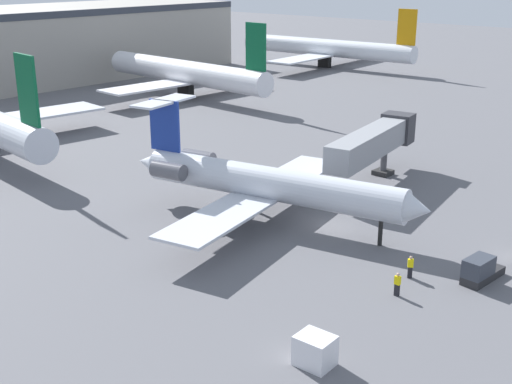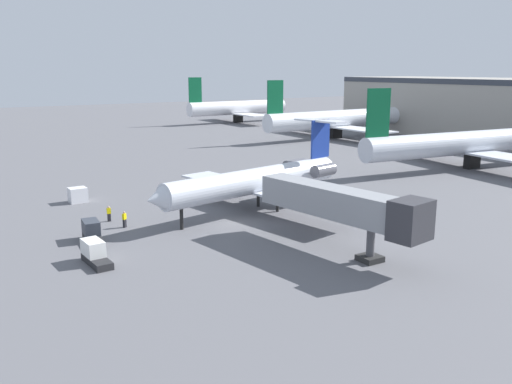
{
  "view_description": "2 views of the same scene",
  "coord_description": "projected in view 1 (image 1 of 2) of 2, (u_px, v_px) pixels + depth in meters",
  "views": [
    {
      "loc": [
        -44.3,
        -30.05,
        21.34
      ],
      "look_at": [
        -3.33,
        5.23,
        2.98
      ],
      "focal_mm": 47.11,
      "sensor_mm": 36.0,
      "label": 1
    },
    {
      "loc": [
        48.33,
        -26.46,
        15.86
      ],
      "look_at": [
        -0.45,
        3.7,
        2.77
      ],
      "focal_mm": 38.0,
      "sensor_mm": 36.0,
      "label": 2
    }
  ],
  "objects": [
    {
      "name": "regional_jet",
      "position": [
        262.0,
        182.0,
        57.71
      ],
      "size": [
        25.63,
        28.13,
        9.73
      ],
      "color": "silver",
      "rests_on": "ground_plane"
    },
    {
      "name": "cargo_container_uld",
      "position": [
        315.0,
        351.0,
        37.47
      ],
      "size": [
        1.8,
        2.11,
        1.8
      ],
      "color": "silver",
      "rests_on": "ground_plane"
    },
    {
      "name": "ground_crew_marshaller",
      "position": [
        410.0,
        267.0,
        47.95
      ],
      "size": [
        0.44,
        0.48,
        1.69
      ],
      "color": "black",
      "rests_on": "ground_plane"
    },
    {
      "name": "parked_airliner_east_end",
      "position": [
        326.0,
        48.0,
        145.62
      ],
      "size": [
        35.39,
        41.95,
        13.06
      ],
      "color": "silver",
      "rests_on": "ground_plane"
    },
    {
      "name": "jet_bridge",
      "position": [
        376.0,
        141.0,
        68.4
      ],
      "size": [
        17.35,
        5.58,
        5.98
      ],
      "color": "gray",
      "rests_on": "ground_plane"
    },
    {
      "name": "baggage_tug_lead",
      "position": [
        480.0,
        271.0,
        47.41
      ],
      "size": [
        4.12,
        1.78,
        1.9
      ],
      "color": "#262628",
      "rests_on": "ground_plane"
    },
    {
      "name": "ground_plane",
      "position": [
        328.0,
        229.0,
        57.23
      ],
      "size": [
        400.0,
        400.0,
        0.1
      ],
      "primitive_type": "cube",
      "color": "#5B5B60"
    },
    {
      "name": "ground_crew_loader",
      "position": [
        397.0,
        284.0,
        45.34
      ],
      "size": [
        0.27,
        0.41,
        1.69
      ],
      "color": "black",
      "rests_on": "ground_plane"
    },
    {
      "name": "parked_airliner_east_mid",
      "position": [
        186.0,
        73.0,
        111.94
      ],
      "size": [
        31.33,
        37.1,
        13.26
      ],
      "color": "white",
      "rests_on": "ground_plane"
    }
  ]
}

